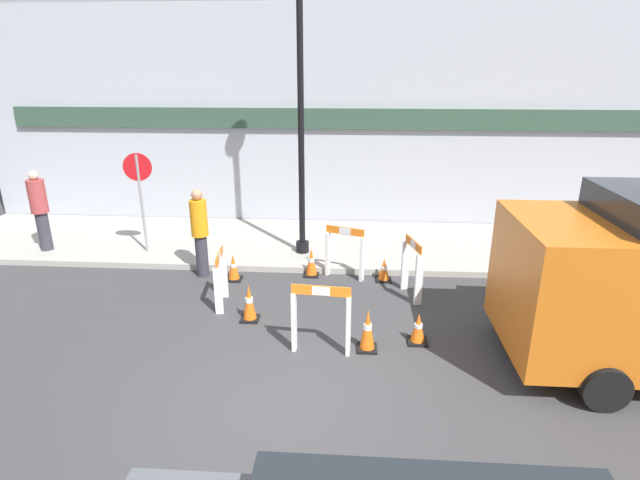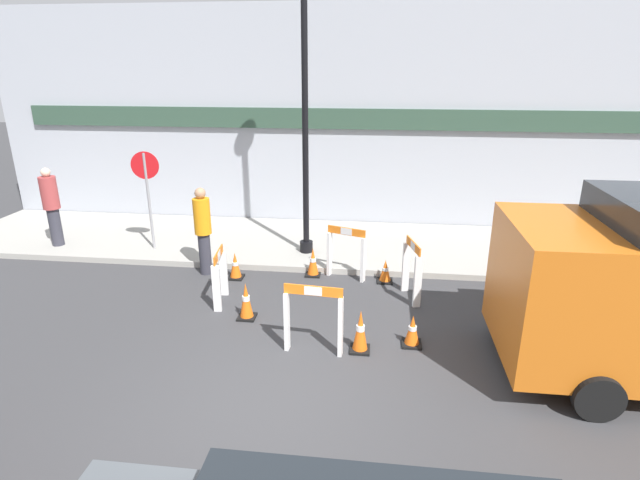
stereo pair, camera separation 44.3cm
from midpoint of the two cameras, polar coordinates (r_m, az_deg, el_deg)
ground_plane at (r=6.47m, az=-3.35°, el=-19.74°), size 60.00×60.00×0.00m
sidewalk_slab at (r=11.83m, az=1.84°, el=-0.43°), size 18.00×3.32×0.13m
storefront_facade at (r=12.92m, az=2.68°, el=13.52°), size 18.00×0.22×5.50m
streetlamp_post at (r=10.43m, az=-0.48°, el=18.94°), size 0.44×0.44×6.10m
stop_sign at (r=11.51m, az=-18.11°, el=6.03°), size 0.59×0.12×2.20m
barricade_0 at (r=9.93m, az=4.28°, el=-1.33°), size 0.79×0.40×1.07m
barricade_1 at (r=9.02m, az=-10.00°, el=-4.06°), size 0.21×0.72×1.00m
barricade_2 at (r=7.39m, az=0.97°, el=-8.80°), size 0.88×0.21×1.09m
barricade_3 at (r=9.22m, az=11.82°, el=-3.28°), size 0.32×0.75×1.11m
traffic_cone_0 at (r=10.12m, az=0.45°, el=-2.59°), size 0.30×0.30×0.59m
traffic_cone_1 at (r=7.59m, az=6.34°, el=-10.38°), size 0.30×0.30×0.67m
traffic_cone_2 at (r=8.51m, az=-6.96°, el=-7.00°), size 0.30×0.30×0.65m
traffic_cone_3 at (r=10.11m, az=-8.42°, el=-2.99°), size 0.30×0.30×0.55m
traffic_cone_4 at (r=7.89m, az=12.13°, el=-10.17°), size 0.30×0.30×0.50m
traffic_cone_5 at (r=9.97m, az=8.74°, el=-3.59°), size 0.30×0.30×0.47m
person_worker at (r=10.22m, az=-12.03°, el=1.33°), size 0.44×0.44×1.81m
person_pedestrian at (r=12.70m, az=-27.48°, el=3.62°), size 0.41×0.41×1.80m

